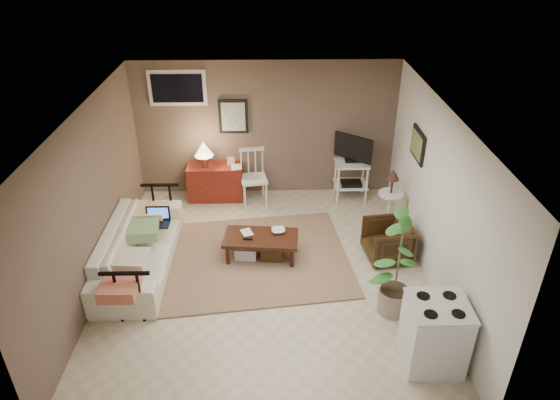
{
  "coord_description": "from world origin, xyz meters",
  "views": [
    {
      "loc": [
        0.08,
        -5.61,
        4.41
      ],
      "look_at": [
        0.2,
        0.35,
        1.01
      ],
      "focal_mm": 32.0,
      "sensor_mm": 36.0,
      "label": 1
    }
  ],
  "objects_px": {
    "coffee_table": "(261,245)",
    "side_table": "(391,192)",
    "sofa": "(138,241)",
    "stove": "(434,334)",
    "potted_plant": "(400,254)",
    "tv_stand": "(352,167)",
    "red_console": "(215,179)",
    "armchair": "(388,239)",
    "spindle_chair": "(254,179)"
  },
  "relations": [
    {
      "from": "coffee_table",
      "to": "stove",
      "type": "relative_size",
      "value": 1.32
    },
    {
      "from": "coffee_table",
      "to": "tv_stand",
      "type": "xyz_separation_m",
      "value": [
        1.57,
        1.76,
        0.41
      ]
    },
    {
      "from": "coffee_table",
      "to": "sofa",
      "type": "bearing_deg",
      "value": -174.23
    },
    {
      "from": "spindle_chair",
      "to": "stove",
      "type": "relative_size",
      "value": 1.14
    },
    {
      "from": "coffee_table",
      "to": "potted_plant",
      "type": "height_order",
      "value": "potted_plant"
    },
    {
      "from": "potted_plant",
      "to": "side_table",
      "type": "bearing_deg",
      "value": 80.01
    },
    {
      "from": "red_console",
      "to": "armchair",
      "type": "height_order",
      "value": "red_console"
    },
    {
      "from": "tv_stand",
      "to": "side_table",
      "type": "bearing_deg",
      "value": -63.4
    },
    {
      "from": "side_table",
      "to": "stove",
      "type": "relative_size",
      "value": 1.25
    },
    {
      "from": "potted_plant",
      "to": "tv_stand",
      "type": "bearing_deg",
      "value": 92.52
    },
    {
      "from": "coffee_table",
      "to": "red_console",
      "type": "relative_size",
      "value": 1.01
    },
    {
      "from": "red_console",
      "to": "stove",
      "type": "relative_size",
      "value": 1.31
    },
    {
      "from": "side_table",
      "to": "armchair",
      "type": "xyz_separation_m",
      "value": [
        -0.19,
        -0.83,
        -0.33
      ]
    },
    {
      "from": "spindle_chair",
      "to": "armchair",
      "type": "height_order",
      "value": "spindle_chair"
    },
    {
      "from": "coffee_table",
      "to": "potted_plant",
      "type": "bearing_deg",
      "value": -34.56
    },
    {
      "from": "coffee_table",
      "to": "stove",
      "type": "xyz_separation_m",
      "value": [
        1.94,
        -2.01,
        0.19
      ]
    },
    {
      "from": "coffee_table",
      "to": "armchair",
      "type": "relative_size",
      "value": 1.73
    },
    {
      "from": "tv_stand",
      "to": "stove",
      "type": "distance_m",
      "value": 3.8
    },
    {
      "from": "red_console",
      "to": "tv_stand",
      "type": "distance_m",
      "value": 2.42
    },
    {
      "from": "armchair",
      "to": "coffee_table",
      "type": "bearing_deg",
      "value": -98.08
    },
    {
      "from": "red_console",
      "to": "spindle_chair",
      "type": "relative_size",
      "value": 1.15
    },
    {
      "from": "coffee_table",
      "to": "sofa",
      "type": "distance_m",
      "value": 1.74
    },
    {
      "from": "sofa",
      "to": "potted_plant",
      "type": "relative_size",
      "value": 1.35
    },
    {
      "from": "spindle_chair",
      "to": "stove",
      "type": "distance_m",
      "value": 4.25
    },
    {
      "from": "red_console",
      "to": "tv_stand",
      "type": "height_order",
      "value": "tv_stand"
    },
    {
      "from": "stove",
      "to": "coffee_table",
      "type": "bearing_deg",
      "value": 133.96
    },
    {
      "from": "coffee_table",
      "to": "tv_stand",
      "type": "height_order",
      "value": "tv_stand"
    },
    {
      "from": "tv_stand",
      "to": "side_table",
      "type": "height_order",
      "value": "tv_stand"
    },
    {
      "from": "coffee_table",
      "to": "red_console",
      "type": "xyz_separation_m",
      "value": [
        -0.83,
        1.84,
        0.16
      ]
    },
    {
      "from": "stove",
      "to": "red_console",
      "type": "bearing_deg",
      "value": 125.78
    },
    {
      "from": "side_table",
      "to": "tv_stand",
      "type": "bearing_deg",
      "value": 116.6
    },
    {
      "from": "coffee_table",
      "to": "armchair",
      "type": "bearing_deg",
      "value": -0.6
    },
    {
      "from": "sofa",
      "to": "potted_plant",
      "type": "distance_m",
      "value": 3.59
    },
    {
      "from": "side_table",
      "to": "potted_plant",
      "type": "height_order",
      "value": "potted_plant"
    },
    {
      "from": "coffee_table",
      "to": "side_table",
      "type": "bearing_deg",
      "value": 21.56
    },
    {
      "from": "sofa",
      "to": "spindle_chair",
      "type": "distance_m",
      "value": 2.45
    },
    {
      "from": "coffee_table",
      "to": "sofa",
      "type": "relative_size",
      "value": 0.49
    },
    {
      "from": "coffee_table",
      "to": "spindle_chair",
      "type": "bearing_deg",
      "value": 94.7
    },
    {
      "from": "potted_plant",
      "to": "stove",
      "type": "distance_m",
      "value": 1.0
    },
    {
      "from": "coffee_table",
      "to": "spindle_chair",
      "type": "distance_m",
      "value": 1.72
    },
    {
      "from": "side_table",
      "to": "coffee_table",
      "type": "bearing_deg",
      "value": -158.44
    },
    {
      "from": "coffee_table",
      "to": "spindle_chair",
      "type": "xyz_separation_m",
      "value": [
        -0.14,
        1.69,
        0.23
      ]
    },
    {
      "from": "sofa",
      "to": "red_console",
      "type": "height_order",
      "value": "red_console"
    },
    {
      "from": "tv_stand",
      "to": "armchair",
      "type": "bearing_deg",
      "value": -80.84
    },
    {
      "from": "spindle_chair",
      "to": "tv_stand",
      "type": "bearing_deg",
      "value": 2.25
    },
    {
      "from": "spindle_chair",
      "to": "side_table",
      "type": "xyz_separation_m",
      "value": [
        2.18,
        -0.89,
        0.2
      ]
    },
    {
      "from": "sofa",
      "to": "red_console",
      "type": "xyz_separation_m",
      "value": [
        0.88,
        2.01,
        -0.06
      ]
    },
    {
      "from": "spindle_chair",
      "to": "side_table",
      "type": "bearing_deg",
      "value": -22.08
    },
    {
      "from": "sofa",
      "to": "stove",
      "type": "relative_size",
      "value": 2.69
    },
    {
      "from": "red_console",
      "to": "tv_stand",
      "type": "xyz_separation_m",
      "value": [
        2.4,
        -0.07,
        0.25
      ]
    }
  ]
}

